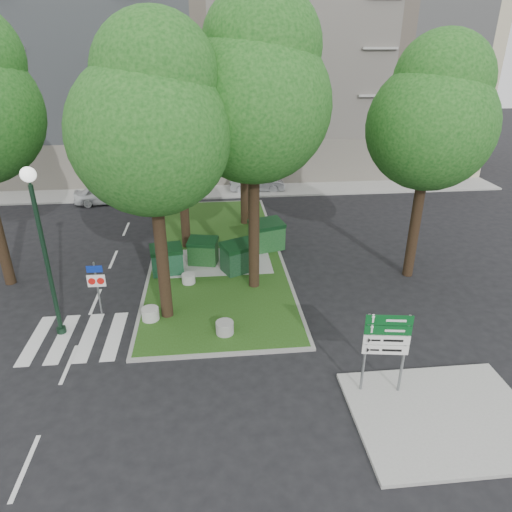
{
  "coord_description": "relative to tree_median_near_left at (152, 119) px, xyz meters",
  "views": [
    {
      "loc": [
        0.33,
        -12.51,
        9.45
      ],
      "look_at": [
        1.97,
        3.4,
        2.0
      ],
      "focal_mm": 32.0,
      "sensor_mm": 36.0,
      "label": 1
    }
  ],
  "objects": [
    {
      "name": "bollard_mid",
      "position": [
        0.63,
        2.44,
        -6.99
      ],
      "size": [
        0.58,
        0.58,
        0.41
      ],
      "primitive_type": "cylinder",
      "color": "#A9A9A4",
      "rests_on": "median_island"
    },
    {
      "name": "median_kerb",
      "position": [
        1.91,
        5.44,
        -7.27
      ],
      "size": [
        6.3,
        16.3,
        0.1
      ],
      "primitive_type": "cube",
      "color": "gray",
      "rests_on": "ground"
    },
    {
      "name": "apartment_building",
      "position": [
        1.41,
        23.44,
        0.68
      ],
      "size": [
        41.0,
        12.0,
        16.0
      ],
      "primitive_type": "cube",
      "color": "#C0B190",
      "rests_on": "ground"
    },
    {
      "name": "litter_bin",
      "position": [
        4.2,
        9.13,
        -6.85
      ],
      "size": [
        0.4,
        0.4,
        0.7
      ],
      "primitive_type": "cylinder",
      "color": "yellow",
      "rests_on": "median_island"
    },
    {
      "name": "tree_street_right",
      "position": [
        10.5,
        2.5,
        -0.33
      ],
      "size": [
        5.0,
        5.0,
        10.06
      ],
      "color": "black",
      "rests_on": "ground"
    },
    {
      "name": "tree_median_mid",
      "position": [
        0.5,
        6.5,
        -0.34
      ],
      "size": [
        4.8,
        4.8,
        9.99
      ],
      "color": "black",
      "rests_on": "ground"
    },
    {
      "name": "directional_sign",
      "position": [
        6.48,
        -4.88,
        -5.46
      ],
      "size": [
        1.3,
        0.26,
        2.61
      ],
      "rotation": [
        0.0,
        0.0,
        -0.15
      ],
      "color": "slate",
      "rests_on": "sidewalk_corner"
    },
    {
      "name": "bollard_right",
      "position": [
        2.03,
        -1.49,
        -6.97
      ],
      "size": [
        0.63,
        0.63,
        0.45
      ],
      "primitive_type": "cylinder",
      "color": "gray",
      "rests_on": "median_island"
    },
    {
      "name": "tree_median_near_left",
      "position": [
        0.0,
        0.0,
        0.0
      ],
      "size": [
        5.2,
        5.2,
        10.53
      ],
      "color": "black",
      "rests_on": "ground"
    },
    {
      "name": "street_lamp",
      "position": [
        -3.82,
        -0.68,
        -3.51
      ],
      "size": [
        0.48,
        0.48,
        6.05
      ],
      "color": "black",
      "rests_on": "ground"
    },
    {
      "name": "zebra_crossing",
      "position": [
        -2.34,
        -1.06,
        -7.31
      ],
      "size": [
        5.0,
        3.0,
        0.01
      ],
      "primitive_type": "cube",
      "color": "silver",
      "rests_on": "ground"
    },
    {
      "name": "car_white",
      "position": [
        -5.12,
        14.24,
        -6.68
      ],
      "size": [
        3.89,
        1.94,
        1.27
      ],
      "primitive_type": "imported",
      "rotation": [
        0.0,
        0.0,
        1.69
      ],
      "color": "silver",
      "rests_on": "ground"
    },
    {
      "name": "building_sidewalk",
      "position": [
        1.41,
        15.94,
        -7.26
      ],
      "size": [
        42.0,
        3.0,
        0.12
      ],
      "primitive_type": "cube",
      "color": "#999993",
      "rests_on": "ground"
    },
    {
      "name": "dumpster_c",
      "position": [
        2.87,
        3.4,
        -6.54
      ],
      "size": [
        1.78,
        1.56,
        1.38
      ],
      "rotation": [
        0.0,
        0.0,
        0.43
      ],
      "color": "black",
      "rests_on": "median_island"
    },
    {
      "name": "traffic_sign_pole",
      "position": [
        -2.63,
        0.44,
        -5.89
      ],
      "size": [
        0.67,
        0.07,
        2.22
      ],
      "rotation": [
        0.0,
        0.0,
        -0.01
      ],
      "color": "slate",
      "rests_on": "ground"
    },
    {
      "name": "tree_median_far",
      "position": [
        3.7,
        9.5,
        1.0
      ],
      "size": [
        5.8,
        5.8,
        11.93
      ],
      "color": "black",
      "rests_on": "ground"
    },
    {
      "name": "bollard_left",
      "position": [
        -0.69,
        -0.3,
        -6.97
      ],
      "size": [
        0.64,
        0.64,
        0.46
      ],
      "primitive_type": "cylinder",
      "color": "#B0B0AA",
      "rests_on": "median_island"
    },
    {
      "name": "car_silver",
      "position": [
        5.0,
        15.92,
        -6.69
      ],
      "size": [
        3.87,
        1.47,
        1.26
      ],
      "primitive_type": "imported",
      "rotation": [
        0.0,
        0.0,
        1.53
      ],
      "color": "#929499",
      "rests_on": "ground"
    },
    {
      "name": "tree_median_near_right",
      "position": [
        3.5,
        2.0,
        0.67
      ],
      "size": [
        5.6,
        5.6,
        11.46
      ],
      "color": "black",
      "rests_on": "ground"
    },
    {
      "name": "dumpster_b",
      "position": [
        1.27,
        4.36,
        -6.6
      ],
      "size": [
        1.51,
        1.2,
        1.24
      ],
      "rotation": [
        0.0,
        0.0,
        -0.22
      ],
      "color": "#113B13",
      "rests_on": "median_island"
    },
    {
      "name": "ground",
      "position": [
        1.41,
        -2.56,
        -7.32
      ],
      "size": [
        120.0,
        120.0,
        0.0
      ],
      "primitive_type": "plane",
      "color": "black",
      "rests_on": "ground"
    },
    {
      "name": "median_island",
      "position": [
        1.91,
        5.44,
        -7.26
      ],
      "size": [
        6.0,
        16.0,
        0.12
      ],
      "primitive_type": "cube",
      "color": "#244513",
      "rests_on": "ground"
    },
    {
      "name": "dumpster_a",
      "position": [
        -0.33,
        3.54,
        -6.57
      ],
      "size": [
        1.54,
        1.19,
        1.3
      ],
      "rotation": [
        0.0,
        0.0,
        0.16
      ],
      "color": "#103C23",
      "rests_on": "median_island"
    },
    {
      "name": "dumpster_d",
      "position": [
        4.41,
        5.7,
        -6.48
      ],
      "size": [
        1.88,
        1.57,
        1.5
      ],
      "rotation": [
        0.0,
        0.0,
        0.31
      ],
      "color": "#16471B",
      "rests_on": "median_island"
    },
    {
      "name": "sidewalk_corner",
      "position": [
        7.91,
        -6.06,
        -7.26
      ],
      "size": [
        5.0,
        4.0,
        0.12
      ],
      "primitive_type": "cube",
      "color": "#999993",
      "rests_on": "ground"
    }
  ]
}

